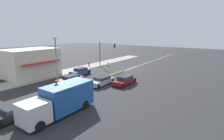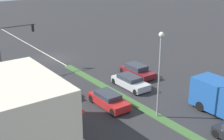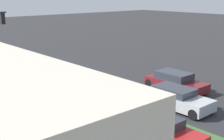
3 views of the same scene
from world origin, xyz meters
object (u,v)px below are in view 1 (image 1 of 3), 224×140
sedan_silver (102,81)px  sedan_dark (15,112)px  street_lamp (56,58)px  delivery_truck (61,99)px  hatchback_red (70,79)px  warning_aframe_sign (109,64)px  pedestrian (89,62)px  coupe_blue (80,72)px  sedan_maroon (125,80)px  traffic_signal_main (105,50)px

sedan_silver → sedan_dark: size_ratio=1.01×
sedan_silver → street_lamp: bearing=71.1°
delivery_truck → hatchback_red: (7.20, -7.66, -0.83)m
street_lamp → warning_aframe_sign: 20.64m
pedestrian → coupe_blue: size_ratio=0.45×
hatchback_red → delivery_truck: bearing=133.2°
sedan_maroon → coupe_blue: size_ratio=1.11×
pedestrian → coupe_blue: 8.34m
street_lamp → pedestrian: 19.03m
warning_aframe_sign → sedan_maroon: (-10.81, 10.73, 0.20)m
delivery_truck → sedan_maroon: 12.20m
street_lamp → delivery_truck: bearing=144.4°
warning_aframe_sign → sedan_maroon: size_ratio=0.19×
traffic_signal_main → delivery_truck: traffic_signal_main is taller
warning_aframe_sign → hatchback_red: (-3.61, 15.23, 0.22)m
hatchback_red → sedan_maroon: 8.50m
hatchback_red → coupe_blue: (2.80, -4.96, 0.00)m
street_lamp → sedan_silver: 7.96m
warning_aframe_sign → delivery_truck: delivery_truck is taller
pedestrian → delivery_truck: 24.39m
pedestrian → street_lamp: bearing=119.8°
traffic_signal_main → pedestrian: (3.15, 2.06, -2.83)m
street_lamp → pedestrian: (9.28, -16.20, -3.71)m
pedestrian → warning_aframe_sign: (-3.47, -3.12, -0.64)m
delivery_truck → traffic_signal_main: bearing=-63.0°
delivery_truck → warning_aframe_sign: bearing=-64.7°
coupe_blue → delivery_truck: bearing=128.4°
pedestrian → warning_aframe_sign: bearing=-138.0°
pedestrian → sedan_maroon: (-14.28, 7.60, -0.44)m
traffic_signal_main → sedan_maroon: traffic_signal_main is taller
pedestrian → sedan_dark: pedestrian is taller
warning_aframe_sign → sedan_dark: sedan_dark is taller
street_lamp → coupe_blue: (5.00, -9.05, -4.13)m
traffic_signal_main → sedan_silver: traffic_signal_main is taller
street_lamp → coupe_blue: street_lamp is taller
street_lamp → sedan_maroon: street_lamp is taller
hatchback_red → street_lamp: bearing=118.3°
sedan_maroon → warning_aframe_sign: bearing=-44.8°
delivery_truck → sedan_silver: 10.41m
hatchback_red → coupe_blue: coupe_blue is taller
delivery_truck → pedestrian: bearing=-54.2°
street_lamp → sedan_dark: street_lamp is taller
sedan_maroon → sedan_silver: bearing=37.9°
sedan_dark → traffic_signal_main: bearing=-71.6°
delivery_truck → hatchback_red: 10.55m
sedan_silver → warning_aframe_sign: bearing=-58.2°
coupe_blue → pedestrian: bearing=-59.1°
pedestrian → warning_aframe_sign: size_ratio=2.14×
traffic_signal_main → coupe_blue: bearing=97.0°
coupe_blue → traffic_signal_main: bearing=-83.0°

